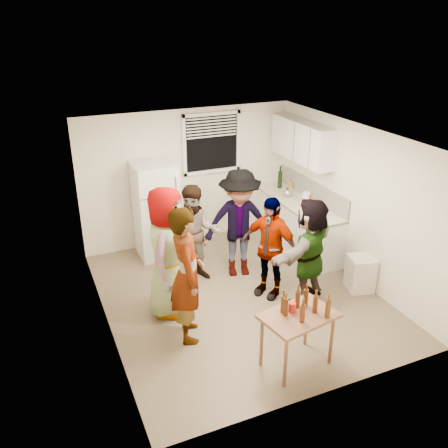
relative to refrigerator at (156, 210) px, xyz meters
name	(u,v)px	position (x,y,z in m)	size (l,w,h in m)	color
room	(239,296)	(0.75, -1.88, -0.85)	(4.00, 4.50, 2.50)	white
window	(212,143)	(1.20, 0.33, 1.00)	(1.12, 0.10, 1.06)	white
refrigerator	(156,210)	(0.00, 0.00, 0.00)	(0.70, 0.70, 1.70)	white
counter_lower	(296,225)	(2.45, -0.73, -0.42)	(0.60, 2.20, 0.86)	white
countertop	(298,202)	(2.45, -0.73, 0.03)	(0.64, 2.22, 0.04)	beige
backsplash	(312,190)	(2.74, -0.73, 0.23)	(0.03, 2.20, 0.36)	beige
upper_cabinets	(302,141)	(2.58, -0.53, 1.10)	(0.34, 1.60, 0.70)	white
kettle	(287,196)	(2.40, -0.43, 0.05)	(0.23, 0.19, 0.19)	silver
paper_towel	(305,207)	(2.43, -1.01, 0.05)	(0.12, 0.12, 0.27)	white
wine_bottle	(280,188)	(2.50, 0.04, 0.05)	(0.08, 0.08, 0.33)	black
beer_bottle_counter	(309,212)	(2.35, -1.25, 0.05)	(0.06, 0.06, 0.24)	#47230C
blue_cup	(311,220)	(2.19, -1.55, 0.05)	(0.08, 0.08, 0.11)	#0637B2
picture_frame	(289,184)	(2.67, -0.04, 0.12)	(0.02, 0.17, 0.14)	gold
trash_bin	(360,275)	(2.59, -2.44, -0.60)	(0.38, 0.38, 0.56)	silver
serving_table	(295,364)	(0.74, -3.57, -0.85)	(0.88, 0.58, 0.74)	brown
beer_bottle_table	(315,312)	(0.94, -3.60, -0.11)	(0.06, 0.06, 0.23)	#47230C
red_cup	(292,311)	(0.70, -3.48, -0.11)	(0.09, 0.09, 0.12)	red
guest_grey	(171,310)	(-0.34, -1.83, -0.85)	(0.94, 1.93, 0.61)	gray
guest_stripe	(189,334)	(-0.29, -2.48, -0.85)	(0.69, 1.88, 0.45)	#141933
guest_back_left	(197,278)	(0.33, -1.12, -0.85)	(0.79, 1.62, 0.61)	brown
guest_back_right	(239,273)	(1.04, -1.23, -0.85)	(1.18, 1.82, 0.68)	#46474C
guest_black	(268,293)	(1.20, -1.98, -0.85)	(0.95, 1.61, 0.39)	black
guest_orange	(305,298)	(1.67, -2.34, -0.85)	(1.52, 1.64, 0.49)	#EA7F4A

